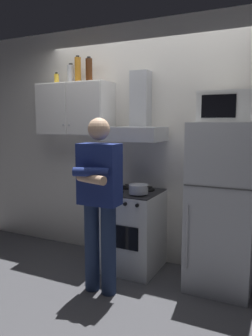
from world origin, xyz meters
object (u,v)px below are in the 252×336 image
(bottle_spice_jar, at_px, (57,79))
(bottle_rum_dark, at_px, (89,70))
(range_hood, at_px, (137,122))
(microwave, at_px, (227,107))
(bottle_liquor_amber, at_px, (78,70))
(bottle_canister_steel, at_px, (71,74))
(upper_cabinet, at_px, (75,109))
(stove_oven, at_px, (132,230))
(cooking_pot, at_px, (139,189))
(refrigerator, at_px, (222,207))
(person_standing, at_px, (99,199))

(bottle_spice_jar, height_order, bottle_rum_dark, bottle_rum_dark)
(range_hood, relative_size, microwave, 1.56)
(bottle_liquor_amber, relative_size, bottle_canister_steel, 1.33)
(range_hood, bearing_deg, bottle_canister_steel, 177.14)
(upper_cabinet, xyz_separation_m, microwave, (1.75, -0.11, -0.01))
(stove_oven, height_order, bottle_rum_dark, bottle_rum_dark)
(stove_oven, xyz_separation_m, cooking_pot, (0.13, -0.12, 0.49))
(bottle_spice_jar, bearing_deg, refrigerator, -2.82)
(person_standing, xyz_separation_m, bottle_spice_jar, (-0.98, 0.70, 1.21))
(stove_oven, relative_size, person_standing, 0.53)
(person_standing, bearing_deg, range_hood, 86.09)
(microwave, bearing_deg, bottle_spice_jar, 177.71)
(refrigerator, bearing_deg, stove_oven, -179.96)
(stove_oven, distance_m, range_hood, 1.17)
(bottle_rum_dark, bearing_deg, stove_oven, -10.20)
(range_hood, bearing_deg, bottle_rum_dark, -177.92)
(stove_oven, distance_m, microwave, 1.62)
(upper_cabinet, distance_m, cooking_pot, 1.27)
(refrigerator, distance_m, person_standing, 1.17)
(upper_cabinet, relative_size, person_standing, 0.55)
(person_standing, xyz_separation_m, bottle_canister_steel, (-0.83, 0.78, 1.26))
(bottle_spice_jar, relative_size, bottle_canister_steel, 0.57)
(bottle_canister_steel, bearing_deg, person_standing, -43.15)
(bottle_liquor_amber, bearing_deg, bottle_rum_dark, -14.12)
(person_standing, bearing_deg, cooking_pot, 69.70)
(upper_cabinet, distance_m, bottle_spice_jar, 0.43)
(upper_cabinet, xyz_separation_m, range_hood, (0.80, 0.00, -0.15))
(range_hood, bearing_deg, bottle_liquor_amber, 178.21)
(cooking_pot, relative_size, bottle_spice_jar, 2.26)
(person_standing, xyz_separation_m, cooking_pot, (0.18, 0.49, 0.02))
(bottle_liquor_amber, xyz_separation_m, bottle_canister_steel, (-0.11, 0.02, -0.04))
(microwave, bearing_deg, stove_oven, -178.85)
(stove_oven, bearing_deg, person_standing, -94.72)
(range_hood, relative_size, cooking_pot, 2.49)
(microwave, bearing_deg, cooking_pot, -170.43)
(bottle_rum_dark, bearing_deg, cooking_pot, -17.42)
(bottle_canister_steel, bearing_deg, upper_cabinet, -30.08)
(upper_cabinet, height_order, microwave, upper_cabinet)
(microwave, height_order, bottle_spice_jar, bottle_spice_jar)
(cooking_pot, bearing_deg, bottle_liquor_amber, 163.23)
(refrigerator, height_order, person_standing, person_standing)
(bottle_spice_jar, distance_m, bottle_rum_dark, 0.46)
(refrigerator, height_order, microwave, microwave)
(range_hood, bearing_deg, upper_cabinet, -179.91)
(upper_cabinet, xyz_separation_m, bottle_spice_jar, (-0.23, -0.03, 0.36))
(stove_oven, height_order, range_hood, range_hood)
(stove_oven, height_order, person_standing, person_standing)
(microwave, xyz_separation_m, bottle_canister_steel, (-1.83, 0.15, 0.42))
(cooking_pot, bearing_deg, stove_oven, 137.51)
(person_standing, height_order, bottle_liquor_amber, bottle_liquor_amber)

